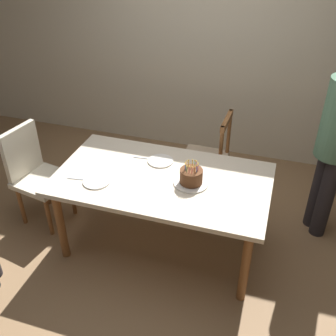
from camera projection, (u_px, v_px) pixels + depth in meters
The scene contains 10 objects.
ground at pixel (163, 243), 3.63m from camera, with size 6.40×6.40×0.00m, color #93704C.
back_wall at pixel (214, 45), 4.38m from camera, with size 6.40×0.10×2.60m, color beige.
dining_table at pixel (162, 185), 3.27m from camera, with size 1.75×0.98×0.74m.
birthday_cake at pixel (191, 177), 3.12m from camera, with size 0.28×0.28×0.20m.
plate_near_celebrant at pixel (97, 181), 3.17m from camera, with size 0.22×0.22×0.01m, color white.
plate_far_side at pixel (160, 161), 3.42m from camera, with size 0.22×0.22×0.01m, color white.
fork_near_celebrant at pixel (78, 179), 3.20m from camera, with size 0.18×0.02×0.01m, color silver.
fork_far_side at pixel (143, 158), 3.46m from camera, with size 0.18×0.02×0.01m, color silver.
chair_spindle_back at pixel (206, 160), 3.97m from camera, with size 0.45×0.45×0.95m.
chair_upholstered at pixel (34, 171), 3.67m from camera, with size 0.51×0.51×0.95m.
Camera 1 is at (0.84, -2.51, 2.59)m, focal length 42.34 mm.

